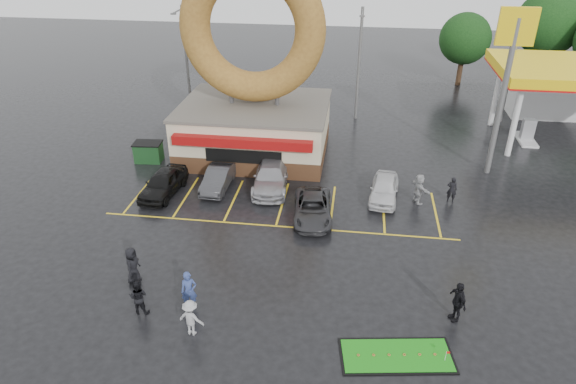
# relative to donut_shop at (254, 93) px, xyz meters

# --- Properties ---
(ground) EXTENTS (120.00, 120.00, 0.00)m
(ground) POSITION_rel_donut_shop_xyz_m (3.00, -12.97, -4.46)
(ground) COLOR black
(ground) RESTS_ON ground
(donut_shop) EXTENTS (10.20, 8.70, 13.50)m
(donut_shop) POSITION_rel_donut_shop_xyz_m (0.00, 0.00, 0.00)
(donut_shop) COLOR #472B19
(donut_shop) RESTS_ON ground
(gas_station) EXTENTS (12.30, 13.65, 5.90)m
(gas_station) POSITION_rel_donut_shop_xyz_m (23.00, 7.97, -0.77)
(gas_station) COLOR silver
(gas_station) RESTS_ON ground
(shell_sign) EXTENTS (2.20, 0.36, 10.60)m
(shell_sign) POSITION_rel_donut_shop_xyz_m (16.00, -0.97, 2.91)
(shell_sign) COLOR slate
(shell_sign) RESTS_ON ground
(streetlight_left) EXTENTS (0.40, 2.21, 9.00)m
(streetlight_left) POSITION_rel_donut_shop_xyz_m (-7.00, 6.95, 0.32)
(streetlight_left) COLOR slate
(streetlight_left) RESTS_ON ground
(streetlight_mid) EXTENTS (0.40, 2.21, 9.00)m
(streetlight_mid) POSITION_rel_donut_shop_xyz_m (7.00, 7.95, 0.32)
(streetlight_mid) COLOR slate
(streetlight_mid) RESTS_ON ground
(streetlight_right) EXTENTS (0.40, 2.21, 9.00)m
(streetlight_right) POSITION_rel_donut_shop_xyz_m (19.00, 8.95, 0.32)
(streetlight_right) COLOR slate
(streetlight_right) RESTS_ON ground
(tree_far_c) EXTENTS (6.30, 6.30, 9.00)m
(tree_far_c) POSITION_rel_donut_shop_xyz_m (25.00, 21.03, 1.37)
(tree_far_c) COLOR #332114
(tree_far_c) RESTS_ON ground
(tree_far_d) EXTENTS (4.90, 4.90, 7.00)m
(tree_far_d) POSITION_rel_donut_shop_xyz_m (17.00, 19.03, 0.07)
(tree_far_d) COLOR #332114
(tree_far_d) RESTS_ON ground
(car_black) EXTENTS (2.22, 4.55, 1.50)m
(car_black) POSITION_rel_donut_shop_xyz_m (-4.44, -6.85, -3.72)
(car_black) COLOR black
(car_black) RESTS_ON ground
(car_dgrey) EXTENTS (1.54, 4.08, 1.33)m
(car_dgrey) POSITION_rel_donut_shop_xyz_m (-1.30, -5.59, -3.80)
(car_dgrey) COLOR #303033
(car_dgrey) RESTS_ON ground
(car_silver) EXTENTS (2.47, 5.29, 1.49)m
(car_silver) POSITION_rel_donut_shop_xyz_m (1.97, -5.04, -3.72)
(car_silver) COLOR #9E9DA2
(car_silver) RESTS_ON ground
(car_grey) EXTENTS (2.54, 4.73, 1.26)m
(car_grey) POSITION_rel_donut_shop_xyz_m (4.93, -8.40, -3.83)
(car_grey) COLOR #313134
(car_grey) RESTS_ON ground
(car_white) EXTENTS (2.05, 4.18, 1.37)m
(car_white) POSITION_rel_donut_shop_xyz_m (9.01, -5.59, -3.78)
(car_white) COLOR silver
(car_white) RESTS_ON ground
(person_blue) EXTENTS (0.81, 0.67, 1.90)m
(person_blue) POSITION_rel_donut_shop_xyz_m (0.33, -16.70, -3.51)
(person_blue) COLOR navy
(person_blue) RESTS_ON ground
(person_blackjkt) EXTENTS (0.83, 0.65, 1.69)m
(person_blackjkt) POSITION_rel_donut_shop_xyz_m (-1.77, -17.25, -3.62)
(person_blackjkt) COLOR black
(person_blackjkt) RESTS_ON ground
(person_hoodie) EXTENTS (1.18, 0.81, 1.68)m
(person_hoodie) POSITION_rel_donut_shop_xyz_m (0.87, -18.20, -3.62)
(person_hoodie) COLOR #99999B
(person_hoodie) RESTS_ON ground
(person_bystander) EXTENTS (0.63, 0.94, 1.87)m
(person_bystander) POSITION_rel_donut_shop_xyz_m (-2.85, -15.28, -3.53)
(person_bystander) COLOR black
(person_bystander) RESTS_ON ground
(person_cameraman) EXTENTS (0.87, 1.22, 1.93)m
(person_cameraman) POSITION_rel_donut_shop_xyz_m (11.79, -15.80, -3.50)
(person_cameraman) COLOR black
(person_cameraman) RESTS_ON ground
(person_walker_near) EXTENTS (1.27, 1.80, 1.88)m
(person_walker_near) POSITION_rel_donut_shop_xyz_m (11.02, -5.78, -3.53)
(person_walker_near) COLOR #9B9B9D
(person_walker_near) RESTS_ON ground
(person_walker_far) EXTENTS (0.65, 0.49, 1.63)m
(person_walker_far) POSITION_rel_donut_shop_xyz_m (13.00, -5.38, -3.65)
(person_walker_far) COLOR black
(person_walker_far) RESTS_ON ground
(dumpster) EXTENTS (1.89, 1.35, 1.30)m
(dumpster) POSITION_rel_donut_shop_xyz_m (-7.13, -2.41, -3.81)
(dumpster) COLOR #1B461F
(dumpster) RESTS_ON ground
(putting_green) EXTENTS (4.69, 2.57, 0.56)m
(putting_green) POSITION_rel_donut_shop_xyz_m (9.23, -18.31, -4.43)
(putting_green) COLOR black
(putting_green) RESTS_ON ground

